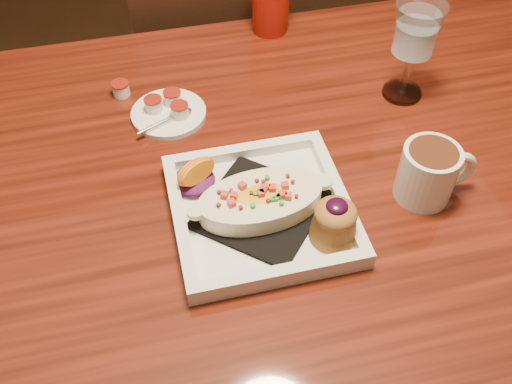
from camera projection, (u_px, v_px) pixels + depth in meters
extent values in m
plane|color=black|center=(274.00, 371.00, 1.47)|extent=(7.00, 7.00, 0.00)
cube|color=maroon|center=(284.00, 179.00, 0.93)|extent=(1.50, 0.90, 0.04)
cylinder|color=black|center=(480.00, 135.00, 1.55)|extent=(0.07, 0.07, 0.71)
cube|color=black|center=(214.00, 69.00, 1.59)|extent=(0.42, 0.42, 0.04)
cylinder|color=black|center=(258.00, 88.00, 1.90)|extent=(0.04, 0.04, 0.45)
cylinder|color=black|center=(156.00, 104.00, 1.84)|extent=(0.04, 0.04, 0.45)
cylinder|color=black|center=(286.00, 158.00, 1.68)|extent=(0.04, 0.04, 0.45)
cylinder|color=black|center=(171.00, 178.00, 1.62)|extent=(0.04, 0.04, 0.45)
cube|color=black|center=(223.00, 27.00, 1.28)|extent=(0.40, 0.03, 0.46)
cube|color=white|center=(261.00, 213.00, 0.85)|extent=(0.26, 0.26, 0.01)
cube|color=black|center=(261.00, 209.00, 0.84)|extent=(0.23, 0.23, 0.01)
ellipsoid|color=gold|center=(261.00, 200.00, 0.83)|extent=(0.17, 0.09, 0.03)
ellipsoid|color=#501247|center=(194.00, 180.00, 0.87)|extent=(0.07, 0.07, 0.02)
cone|color=#996626|center=(334.00, 225.00, 0.79)|extent=(0.07, 0.07, 0.05)
ellipsoid|color=#996626|center=(336.00, 213.00, 0.77)|extent=(0.06, 0.06, 0.03)
ellipsoid|color=black|center=(337.00, 206.00, 0.76)|extent=(0.03, 0.03, 0.01)
cylinder|color=white|center=(427.00, 174.00, 0.85)|extent=(0.09, 0.09, 0.09)
cylinder|color=#3E1C11|center=(433.00, 156.00, 0.82)|extent=(0.07, 0.07, 0.02)
torus|color=white|center=(456.00, 169.00, 0.85)|extent=(0.06, 0.02, 0.06)
cylinder|color=silver|center=(402.00, 92.00, 1.04)|extent=(0.07, 0.07, 0.01)
cylinder|color=silver|center=(406.00, 73.00, 1.01)|extent=(0.01, 0.01, 0.08)
cone|color=silver|center=(417.00, 30.00, 0.94)|extent=(0.09, 0.09, 0.09)
cylinder|color=white|center=(169.00, 113.00, 1.00)|extent=(0.13, 0.13, 0.01)
cylinder|color=white|center=(154.00, 105.00, 0.99)|extent=(0.03, 0.03, 0.02)
cylinder|color=maroon|center=(153.00, 100.00, 0.98)|extent=(0.03, 0.03, 0.00)
cylinder|color=white|center=(173.00, 98.00, 1.00)|extent=(0.03, 0.03, 0.02)
cylinder|color=maroon|center=(172.00, 93.00, 0.99)|extent=(0.03, 0.03, 0.00)
cylinder|color=white|center=(180.00, 111.00, 0.98)|extent=(0.03, 0.03, 0.02)
cylinder|color=maroon|center=(179.00, 105.00, 0.97)|extent=(0.03, 0.03, 0.00)
cylinder|color=white|center=(121.00, 89.00, 1.03)|extent=(0.03, 0.03, 0.02)
cylinder|color=maroon|center=(120.00, 84.00, 1.02)|extent=(0.03, 0.03, 0.00)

